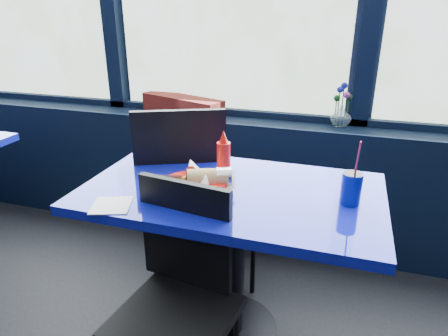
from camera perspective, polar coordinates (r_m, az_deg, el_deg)
window_sill at (r=2.61m, az=0.14°, el=-1.31°), size 5.00×0.26×0.80m
near_table at (r=1.71m, az=1.03°, el=-8.47°), size 1.20×0.70×0.75m
chair_near_front at (r=1.52m, az=-6.40°, el=-16.45°), size 0.44×0.44×0.86m
chair_near_back at (r=2.05m, az=-3.42°, el=-2.76°), size 0.60×0.60×1.00m
planter_box at (r=2.54m, az=-5.98°, el=8.86°), size 0.59×0.33×0.11m
flower_vase at (r=2.36m, az=16.39°, el=7.49°), size 0.15×0.15×0.25m
food_basket at (r=1.59m, az=-3.72°, el=-2.15°), size 0.28×0.27×0.10m
ketchup_bottle at (r=1.68m, az=-0.06°, el=1.45°), size 0.06×0.06×0.22m
soda_cup at (r=1.55m, az=17.72°, el=-2.70°), size 0.08×0.08×0.26m
napkin at (r=1.54m, az=-15.78°, el=-5.16°), size 0.18×0.18×0.00m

